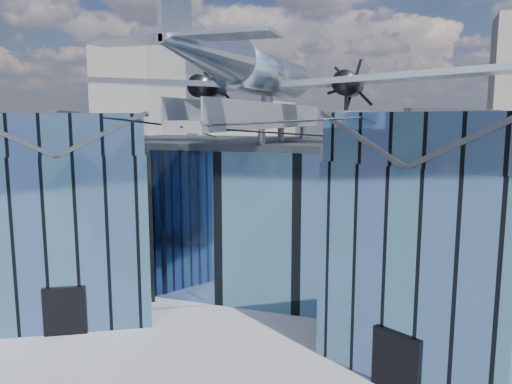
% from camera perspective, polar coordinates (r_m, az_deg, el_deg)
% --- Properties ---
extents(ground_plane, '(120.00, 120.00, 0.00)m').
position_cam_1_polar(ground_plane, '(29.02, -1.35, -14.77)').
color(ground_plane, gray).
extents(museum, '(32.88, 24.50, 17.60)m').
position_cam_1_polar(museum, '(32.71, 2.21, -1.94)').
color(museum, '#4B709A').
rests_on(museum, ground).
extents(bg_towers, '(77.00, 24.50, 26.00)m').
position_cam_1_polar(bg_towers, '(75.86, 13.35, 7.18)').
color(bg_towers, slate).
rests_on(bg_towers, ground).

